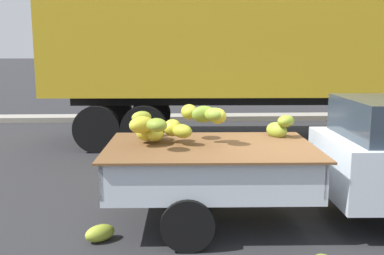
{
  "coord_description": "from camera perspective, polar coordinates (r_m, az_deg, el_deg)",
  "views": [
    {
      "loc": [
        -1.73,
        -5.61,
        2.35
      ],
      "look_at": [
        -1.45,
        0.67,
        1.23
      ],
      "focal_mm": 41.28,
      "sensor_mm": 36.0,
      "label": 1
    }
  ],
  "objects": [
    {
      "name": "fallen_banana_bunch_near_tailgate",
      "position": [
        5.72,
        -11.8,
        -13.21
      ],
      "size": [
        0.44,
        0.4,
        0.21
      ],
      "primitive_type": "ellipsoid",
      "rotation": [
        0.0,
        0.0,
        3.74
      ],
      "color": "#9DAC32",
      "rests_on": "ground"
    },
    {
      "name": "semi_trailer",
      "position": [
        11.49,
        12.31,
        10.84
      ],
      "size": [
        12.06,
        2.88,
        3.95
      ],
      "rotation": [
        0.0,
        0.0,
        -0.03
      ],
      "color": "gold",
      "rests_on": "ground"
    },
    {
      "name": "curb_strip",
      "position": [
        14.93,
        4.07,
        1.35
      ],
      "size": [
        80.0,
        0.8,
        0.16
      ],
      "primitive_type": "cube",
      "color": "gray",
      "rests_on": "ground"
    },
    {
      "name": "pickup_truck",
      "position": [
        6.32,
        19.82,
        -3.83
      ],
      "size": [
        4.92,
        1.98,
        1.7
      ],
      "rotation": [
        0.0,
        0.0,
        -0.03
      ],
      "color": "silver",
      "rests_on": "ground"
    },
    {
      "name": "ground",
      "position": [
        6.32,
        13.81,
        -11.99
      ],
      "size": [
        220.0,
        220.0,
        0.0
      ],
      "primitive_type": "plane",
      "color": "#28282B"
    }
  ]
}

